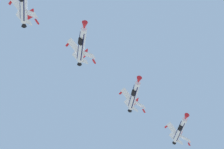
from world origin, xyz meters
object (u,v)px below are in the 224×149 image
(fighter_jet_lead, at_px, (24,2))
(fighter_jet_left_outer, at_px, (180,130))
(fighter_jet_left_wing, at_px, (82,45))
(fighter_jet_right_wing, at_px, (134,95))

(fighter_jet_lead, bearing_deg, fighter_jet_left_outer, -138.26)
(fighter_jet_left_wing, xyz_separation_m, fighter_jet_right_wing, (16.12, 18.75, -1.50))
(fighter_jet_left_outer, bearing_deg, fighter_jet_right_wing, 35.51)
(fighter_jet_lead, distance_m, fighter_jet_right_wing, 45.91)
(fighter_jet_left_wing, height_order, fighter_jet_left_outer, fighter_jet_left_wing)
(fighter_jet_left_wing, distance_m, fighter_jet_right_wing, 24.77)
(fighter_jet_lead, xyz_separation_m, fighter_jet_left_outer, (46.26, 48.47, -1.07))
(fighter_jet_left_wing, bearing_deg, fighter_jet_right_wing, -135.27)
(fighter_jet_lead, distance_m, fighter_jet_left_wing, 21.35)
(fighter_jet_right_wing, bearing_deg, fighter_jet_left_outer, -144.49)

